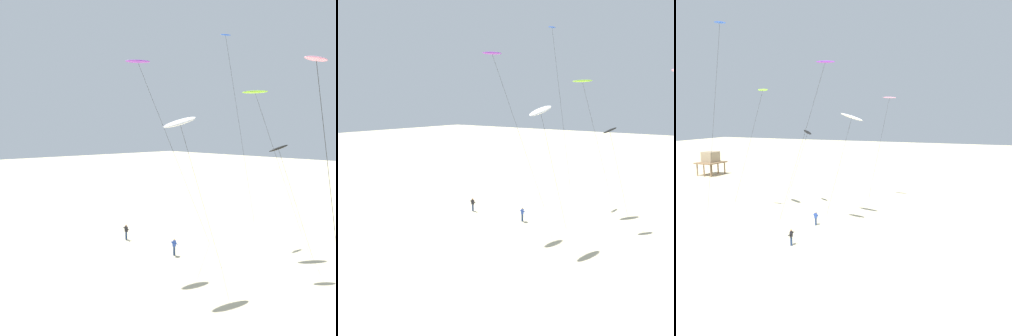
# 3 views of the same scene
# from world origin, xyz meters

# --- Properties ---
(ground_plane) EXTENTS (260.00, 260.00, 0.00)m
(ground_plane) POSITION_xyz_m (0.00, 0.00, 0.00)
(ground_plane) COLOR beige
(kite_blue) EXTENTS (1.84, 5.70, 23.31)m
(kite_blue) POSITION_xyz_m (-0.52, 19.16, 21.88)
(kite_blue) COLOR blue
(kite_blue) RESTS_ON ground
(kite_white) EXTENTS (1.95, 5.47, 13.19)m
(kite_white) POSITION_xyz_m (5.62, 5.42, 12.46)
(kite_white) COLOR white
(kite_white) RESTS_ON ground
(kite_black) EXTENTS (2.15, 5.39, 10.82)m
(kite_black) POSITION_xyz_m (9.56, 13.45, 10.23)
(kite_black) COLOR black
(kite_black) RESTS_ON ground
(kite_lime) EXTENTS (3.38, 8.42, 16.14)m
(kite_lime) POSITION_xyz_m (4.72, 17.19, 15.74)
(kite_lime) COLOR #8CD833
(kite_lime) RESTS_ON ground
(kite_purple) EXTENTS (3.09, 8.76, 18.34)m
(kite_purple) POSITION_xyz_m (-0.38, 6.08, 17.87)
(kite_purple) COLOR purple
(kite_purple) RESTS_ON ground
(kite_pink) EXTENTS (1.44, 4.33, 15.34)m
(kite_pink) POSITION_xyz_m (16.47, 3.88, 14.85)
(kite_pink) COLOR pink
(kite_pink) RESTS_ON ground
(kite_flyer_nearest) EXTENTS (0.59, 0.61, 1.67)m
(kite_flyer_nearest) POSITION_xyz_m (1.86, 8.40, 0.89)
(kite_flyer_nearest) COLOR navy
(kite_flyer_nearest) RESTS_ON ground
(kite_flyer_middle) EXTENTS (0.57, 0.55, 1.67)m
(kite_flyer_middle) POSITION_xyz_m (-5.03, 7.64, 0.89)
(kite_flyer_middle) COLOR navy
(kite_flyer_middle) RESTS_ON ground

